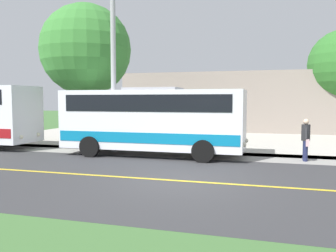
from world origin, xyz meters
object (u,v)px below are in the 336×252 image
Objects in this scene: shuttle_bus_front at (153,118)px; tree_curbside at (86,50)px; street_light_pole at (112,49)px; commercial_building at (260,102)px; pedestrian_with_bags at (306,138)px.

shuttle_bus_front is 6.66m from tree_curbside.
tree_curbside is (-2.51, -2.75, 0.39)m from street_light_pole.
shuttle_bus_front is at bearing 59.54° from tree_curbside.
commercial_building reaches higher than shuttle_bus_front.
shuttle_bus_front is 4.75× the size of pedestrian_with_bags.
shuttle_bus_front is 0.37× the size of commercial_building.
street_light_pole is at bearing -20.95° from commercial_building.
shuttle_bus_front is 3.82m from street_light_pole.
street_light_pole reaches higher than commercial_building.
tree_curbside is at bearing -103.03° from pedestrian_with_bags.
commercial_building is (-16.51, 6.32, -2.52)m from street_light_pole.
pedestrian_with_bags is at bearing 92.27° from shuttle_bus_front.
street_light_pole is 0.41× the size of commercial_building.
tree_curbside reaches higher than commercial_building.
street_light_pole reaches higher than tree_curbside.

